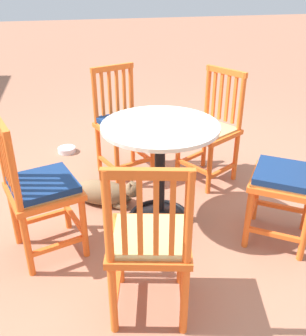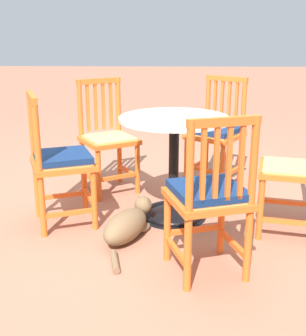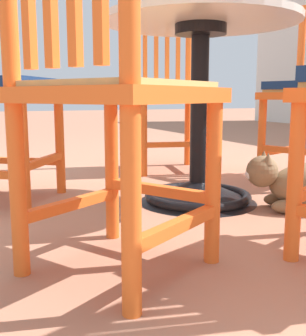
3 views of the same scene
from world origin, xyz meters
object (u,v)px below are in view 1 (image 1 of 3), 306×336
object	(u,v)px
orange_chair_at_corner	(149,243)
orange_chair_near_fence	(123,125)
orange_chair_tucked_in	(288,180)
tabby_cat	(106,193)
cafe_table	(160,185)
orange_chair_by_planter	(211,130)
orange_chair_facing_out	(40,190)
pet_water_bowl	(67,150)

from	to	relation	value
orange_chair_at_corner	orange_chair_near_fence	xyz separation A→B (m)	(1.55, -0.10, 0.01)
orange_chair_tucked_in	tabby_cat	size ratio (longest dim) A/B	1.24
cafe_table	orange_chair_near_fence	xyz separation A→B (m)	(0.77, 0.14, 0.16)
orange_chair_at_corner	orange_chair_by_planter	size ratio (longest dim) A/B	1.00
orange_chair_facing_out	orange_chair_by_planter	size ratio (longest dim) A/B	1.00
orange_chair_at_corner	orange_chair_near_fence	distance (m)	1.55
orange_chair_facing_out	tabby_cat	bearing A→B (deg)	-41.63
orange_chair_facing_out	tabby_cat	xyz separation A→B (m)	(0.47, -0.42, -0.35)
cafe_table	orange_chair_by_planter	bearing A→B (deg)	-45.86
orange_chair_at_corner	tabby_cat	size ratio (longest dim) A/B	1.24
orange_chair_by_planter	tabby_cat	size ratio (longest dim) A/B	1.24
orange_chair_by_planter	orange_chair_near_fence	world-z (taller)	same
orange_chair_near_fence	orange_chair_tucked_in	bearing A→B (deg)	-142.80
orange_chair_facing_out	orange_chair_at_corner	size ratio (longest dim) A/B	1.00
orange_chair_tucked_in	tabby_cat	world-z (taller)	orange_chair_tucked_in
orange_chair_tucked_in	pet_water_bowl	world-z (taller)	orange_chair_tucked_in
cafe_table	pet_water_bowl	distance (m)	1.47
pet_water_bowl	tabby_cat	bearing A→B (deg)	-164.40
orange_chair_at_corner	orange_chair_near_fence	world-z (taller)	same
pet_water_bowl	cafe_table	bearing A→B (deg)	-154.07
orange_chair_near_fence	orange_chair_by_planter	bearing A→B (deg)	-109.35
orange_chair_facing_out	orange_chair_by_planter	xyz separation A→B (m)	(0.70, -1.32, -0.01)
orange_chair_tucked_in	tabby_cat	distance (m)	1.32
cafe_table	orange_chair_tucked_in	bearing A→B (deg)	-116.96
orange_chair_by_planter	orange_chair_facing_out	bearing A→B (deg)	118.18
orange_chair_at_corner	orange_chair_tucked_in	distance (m)	1.05
orange_chair_at_corner	tabby_cat	xyz separation A→B (m)	(1.08, 0.12, -0.34)
orange_chair_tucked_in	orange_chair_near_fence	xyz separation A→B (m)	(1.14, 0.87, 0.00)
cafe_table	orange_chair_facing_out	size ratio (longest dim) A/B	0.83
orange_chair_facing_out	cafe_table	bearing A→B (deg)	-77.21
tabby_cat	orange_chair_near_fence	bearing A→B (deg)	-24.29
orange_chair_facing_out	orange_chair_near_fence	size ratio (longest dim) A/B	1.00
orange_chair_tucked_in	pet_water_bowl	size ratio (longest dim) A/B	5.36
orange_chair_facing_out	orange_chair_tucked_in	world-z (taller)	same
orange_chair_facing_out	orange_chair_at_corner	distance (m)	0.81
orange_chair_near_fence	pet_water_bowl	xyz separation A→B (m)	(0.53, 0.50, -0.42)
orange_chair_facing_out	pet_water_bowl	bearing A→B (deg)	-5.28
orange_chair_at_corner	orange_chair_tucked_in	world-z (taller)	same
orange_chair_facing_out	pet_water_bowl	world-z (taller)	orange_chair_facing_out
orange_chair_facing_out	orange_chair_near_fence	distance (m)	1.14
orange_chair_tucked_in	pet_water_bowl	xyz separation A→B (m)	(1.67, 1.36, -0.42)
orange_chair_tucked_in	orange_chair_near_fence	world-z (taller)	same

